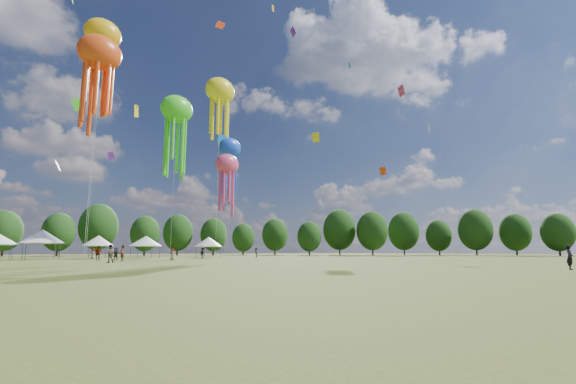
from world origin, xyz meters
TOP-DOWN VIEW (x-y plane):
  - ground at (0.00, 0.00)m, footprint 300.00×300.00m
  - observer_main at (9.32, -1.34)m, footprint 0.64×0.49m
  - spectator_near at (-9.49, 32.76)m, footprint 0.94×0.76m
  - spectators_far at (1.73, 46.20)m, footprint 29.11×16.59m
  - festival_tents at (-5.90, 56.06)m, footprint 34.94×11.26m
  - show_kites at (2.42, 42.29)m, footprint 29.50×24.58m
  - small_kites at (-1.03, 39.34)m, footprint 71.60×59.72m
  - treeline at (-3.87, 62.51)m, footprint 201.57×95.24m

SIDE VIEW (x-z plane):
  - ground at x=0.00m, z-range 0.00..0.00m
  - observer_main at x=9.32m, z-range 0.00..1.59m
  - spectators_far at x=1.73m, z-range -0.08..1.78m
  - spectator_near at x=-9.49m, z-range 0.00..1.83m
  - festival_tents at x=-5.90m, z-range 0.83..5.09m
  - treeline at x=-3.87m, z-range -0.17..13.26m
  - show_kites at x=2.42m, z-range 5.62..38.01m
  - small_kites at x=-1.03m, z-range 7.49..50.90m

